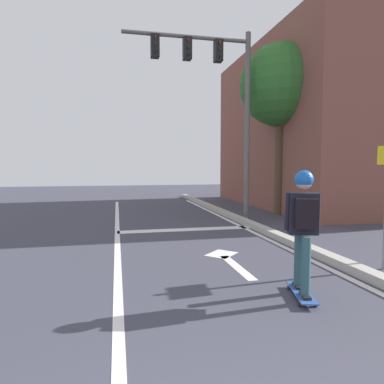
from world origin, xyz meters
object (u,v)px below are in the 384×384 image
(skater, at_px, (303,217))
(roadside_tree, at_px, (281,86))
(skateboard, at_px, (301,293))
(traffic_signal_mast, at_px, (215,83))

(skater, relative_size, roadside_tree, 0.26)
(skateboard, height_order, traffic_signal_mast, traffic_signal_mast)
(skater, relative_size, traffic_signal_mast, 0.27)
(traffic_signal_mast, xyz_separation_m, roadside_tree, (2.51, 0.65, 0.15))
(skater, bearing_deg, roadside_tree, 65.47)
(traffic_signal_mast, bearing_deg, roadside_tree, 14.43)
(skateboard, bearing_deg, skater, -105.40)
(skater, height_order, traffic_signal_mast, traffic_signal_mast)
(skateboard, relative_size, roadside_tree, 0.14)
(skateboard, height_order, skater, skater)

